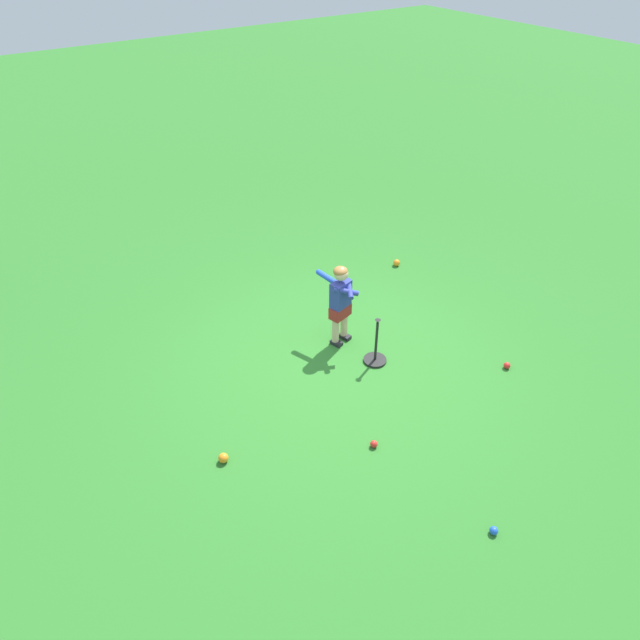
# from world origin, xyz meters

# --- Properties ---
(ground_plane) EXTENTS (40.00, 40.00, 0.00)m
(ground_plane) POSITION_xyz_m (0.00, 0.00, 0.00)
(ground_plane) COLOR #2D7528
(child_batter) EXTENTS (0.62, 0.32, 1.08)m
(child_batter) POSITION_xyz_m (0.26, -0.14, 0.65)
(child_batter) COLOR #232328
(child_batter) RESTS_ON ground
(play_ball_midfield) EXTENTS (0.08, 0.08, 0.08)m
(play_ball_midfield) POSITION_xyz_m (-1.30, -1.47, 0.04)
(play_ball_midfield) COLOR red
(play_ball_midfield) RESTS_ON ground
(play_ball_center_lawn) EXTENTS (0.10, 0.10, 0.10)m
(play_ball_center_lawn) POSITION_xyz_m (-0.65, 1.96, 0.05)
(play_ball_center_lawn) COLOR orange
(play_ball_center_lawn) RESTS_ON ground
(play_ball_behind_batter) EXTENTS (0.08, 0.08, 0.08)m
(play_ball_behind_batter) POSITION_xyz_m (-2.73, 0.36, 0.04)
(play_ball_behind_batter) COLOR blue
(play_ball_behind_batter) RESTS_ON ground
(play_ball_near_batter) EXTENTS (0.10, 0.10, 0.10)m
(play_ball_near_batter) POSITION_xyz_m (1.25, -1.93, 0.05)
(play_ball_near_batter) COLOR orange
(play_ball_near_batter) RESTS_ON ground
(play_ball_far_right) EXTENTS (0.08, 0.08, 0.08)m
(play_ball_far_right) POSITION_xyz_m (-1.35, 0.60, 0.04)
(play_ball_far_right) COLOR red
(play_ball_far_right) RESTS_ON ground
(batting_tee) EXTENTS (0.28, 0.28, 0.62)m
(batting_tee) POSITION_xyz_m (-0.30, -0.26, 0.10)
(batting_tee) COLOR black
(batting_tee) RESTS_ON ground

